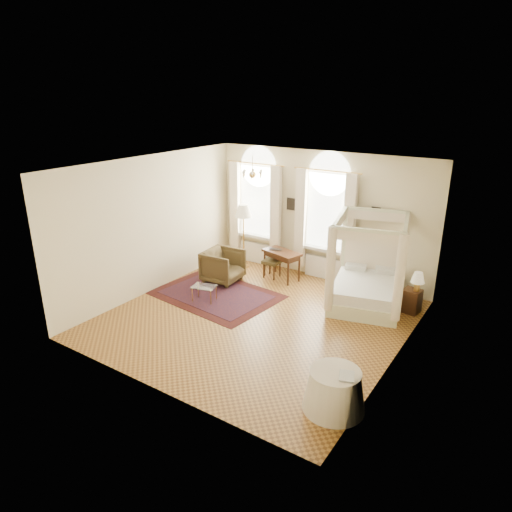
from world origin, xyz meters
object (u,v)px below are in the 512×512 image
(armchair, at_px, (223,266))
(canopy_bed, at_px, (367,286))
(nightstand, at_px, (411,301))
(floor_lamp, at_px, (243,214))
(side_table, at_px, (334,390))
(stool, at_px, (272,263))
(coffee_table, at_px, (204,288))
(writing_desk, at_px, (282,255))

(armchair, bearing_deg, canopy_bed, -83.82)
(nightstand, relative_size, floor_lamp, 0.30)
(floor_lamp, distance_m, side_table, 6.41)
(stool, xyz_separation_m, coffee_table, (-0.56, -2.12, -0.07))
(nightstand, height_order, writing_desk, writing_desk)
(stool, distance_m, armchair, 1.30)
(armchair, bearing_deg, writing_desk, -54.58)
(canopy_bed, height_order, side_table, canopy_bed)
(armchair, bearing_deg, stool, -49.21)
(canopy_bed, distance_m, armchair, 3.67)
(stool, relative_size, side_table, 0.49)
(armchair, bearing_deg, side_table, -128.86)
(floor_lamp, xyz_separation_m, side_table, (4.66, -4.24, -1.20))
(armchair, relative_size, floor_lamp, 0.51)
(canopy_bed, height_order, nightstand, canopy_bed)
(nightstand, xyz_separation_m, floor_lamp, (-4.72, 0.23, 1.26))
(nightstand, distance_m, writing_desk, 3.42)
(stool, height_order, side_table, side_table)
(stool, relative_size, floor_lamp, 0.27)
(coffee_table, height_order, floor_lamp, floor_lamp)
(nightstand, xyz_separation_m, armchair, (-4.58, -0.91, 0.15))
(armchair, xyz_separation_m, coffee_table, (0.36, -1.20, -0.08))
(armchair, bearing_deg, floor_lamp, 2.58)
(canopy_bed, distance_m, side_table, 3.89)
(coffee_table, bearing_deg, side_table, -24.50)
(writing_desk, height_order, armchair, armchair)
(canopy_bed, distance_m, writing_desk, 2.45)
(coffee_table, bearing_deg, floor_lamp, 102.07)
(side_table, bearing_deg, floor_lamp, 137.75)
(stool, xyz_separation_m, armchair, (-0.92, -0.93, 0.02))
(writing_desk, relative_size, side_table, 1.13)
(coffee_table, height_order, side_table, side_table)
(nightstand, xyz_separation_m, stool, (-3.66, 0.02, 0.13))
(canopy_bed, bearing_deg, writing_desk, 172.80)
(nightstand, distance_m, coffee_table, 4.71)
(nightstand, relative_size, side_table, 0.55)
(stool, relative_size, armchair, 0.52)
(nightstand, height_order, armchair, armchair)
(coffee_table, xyz_separation_m, side_table, (4.16, -1.90, -0.01))
(coffee_table, distance_m, side_table, 4.58)
(writing_desk, bearing_deg, floor_lamp, 173.24)
(writing_desk, height_order, stool, writing_desk)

